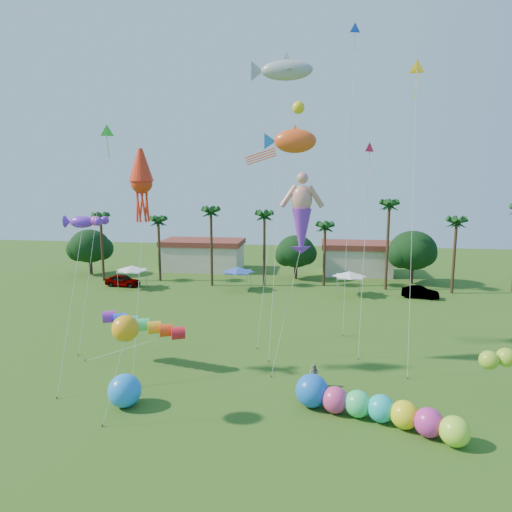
# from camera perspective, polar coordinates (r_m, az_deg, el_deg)

# --- Properties ---
(ground) EXTENTS (160.00, 160.00, 0.00)m
(ground) POSITION_cam_1_polar(r_m,az_deg,el_deg) (24.67, -3.49, -25.14)
(ground) COLOR #285116
(ground) RESTS_ON ground
(tree_line) EXTENTS (69.46, 8.91, 11.00)m
(tree_line) POSITION_cam_1_polar(r_m,az_deg,el_deg) (64.66, 7.25, 0.63)
(tree_line) COLOR #3A2819
(tree_line) RESTS_ON ground
(buildings_row) EXTENTS (35.00, 7.00, 4.00)m
(buildings_row) POSITION_cam_1_polar(r_m,az_deg,el_deg) (71.31, 1.91, -0.35)
(buildings_row) COLOR beige
(buildings_row) RESTS_ON ground
(tent_row) EXTENTS (31.00, 4.00, 0.60)m
(tent_row) POSITION_cam_1_polar(r_m,az_deg,el_deg) (58.25, -2.33, -1.79)
(tent_row) COLOR white
(tent_row) RESTS_ON ground
(car_a) EXTENTS (4.84, 2.30, 1.60)m
(car_a) POSITION_cam_1_polar(r_m,az_deg,el_deg) (63.91, -16.31, -2.95)
(car_a) COLOR #4C4C54
(car_a) RESTS_ON ground
(car_b) EXTENTS (4.54, 2.35, 1.42)m
(car_b) POSITION_cam_1_polar(r_m,az_deg,el_deg) (58.67, 19.85, -4.30)
(car_b) COLOR #4C4C54
(car_b) RESTS_ON ground
(spectator_b) EXTENTS (0.99, 0.90, 1.66)m
(spectator_b) POSITION_cam_1_polar(r_m,az_deg,el_deg) (32.48, 7.27, -14.60)
(spectator_b) COLOR #A6A08B
(spectator_b) RESTS_ON ground
(caterpillar_inflatable) EXTENTS (9.78, 5.47, 2.07)m
(caterpillar_inflatable) POSITION_cam_1_polar(r_m,az_deg,el_deg) (28.99, 14.05, -17.81)
(caterpillar_inflatable) COLOR #D8387E
(caterpillar_inflatable) RESTS_ON ground
(blue_ball) EXTENTS (2.08, 2.08, 2.08)m
(blue_ball) POSITION_cam_1_polar(r_m,az_deg,el_deg) (30.81, -16.11, -15.85)
(blue_ball) COLOR #1C89FF
(blue_ball) RESTS_ON ground
(rainbow_tube) EXTENTS (9.61, 2.65, 3.38)m
(rainbow_tube) POSITION_cam_1_polar(r_m,az_deg,el_deg) (35.12, -12.45, -9.26)
(rainbow_tube) COLOR red
(rainbow_tube) RESTS_ON ground
(green_worm) EXTENTS (10.24, 1.92, 3.44)m
(green_worm) POSITION_cam_1_polar(r_m,az_deg,el_deg) (33.24, 27.10, -11.52)
(green_worm) COLOR #9ACC2D
(green_worm) RESTS_ON ground
(orange_ball_kite) EXTENTS (2.22, 2.10, 6.37)m
(orange_ball_kite) POSITION_cam_1_polar(r_m,az_deg,el_deg) (27.61, -16.02, -8.71)
(orange_ball_kite) COLOR #FFA114
(orange_ball_kite) RESTS_ON ground
(merman_kite) EXTENTS (3.41, 5.22, 14.09)m
(merman_kite) POSITION_cam_1_polar(r_m,az_deg,el_deg) (34.94, 5.73, 4.61)
(merman_kite) COLOR tan
(merman_kite) RESTS_ON ground
(fish_kite) EXTENTS (5.38, 5.97, 18.29)m
(fish_kite) POSITION_cam_1_polar(r_m,az_deg,el_deg) (38.49, 4.91, 14.12)
(fish_kite) COLOR #F14F1A
(fish_kite) RESTS_ON ground
(shark_kite) EXTENTS (6.37, 7.66, 24.78)m
(shark_kite) POSITION_cam_1_polar(r_m,az_deg,el_deg) (43.66, 3.87, 22.15)
(shark_kite) COLOR #9BA2A9
(shark_kite) RESTS_ON ground
(squid_kite) EXTENTS (2.10, 4.47, 16.34)m
(squid_kite) POSITION_cam_1_polar(r_m,az_deg,el_deg) (33.70, -14.12, 8.87)
(squid_kite) COLOR red
(squid_kite) RESTS_ON ground
(lobster_kite) EXTENTS (3.39, 5.85, 11.73)m
(lobster_kite) POSITION_cam_1_polar(r_m,az_deg,el_deg) (34.75, -20.94, 4.00)
(lobster_kite) COLOR #6C29CF
(lobster_kite) RESTS_ON ground
(delta_kite_red) EXTENTS (1.25, 4.90, 17.20)m
(delta_kite_red) POSITION_cam_1_polar(r_m,az_deg,el_deg) (39.79, 13.99, 12.40)
(delta_kite_red) COLOR red
(delta_kite_red) RESTS_ON ground
(delta_kite_yellow) EXTENTS (1.34, 4.85, 22.81)m
(delta_kite_yellow) POSITION_cam_1_polar(r_m,az_deg,el_deg) (37.93, 19.45, 20.76)
(delta_kite_yellow) COLOR yellow
(delta_kite_yellow) RESTS_ON ground
(delta_kite_green) EXTENTS (1.93, 5.01, 18.70)m
(delta_kite_green) POSITION_cam_1_polar(r_m,az_deg,el_deg) (41.58, -18.17, 14.17)
(delta_kite_green) COLOR green
(delta_kite_green) RESTS_ON ground
(delta_kite_blue) EXTENTS (1.16, 4.00, 28.01)m
(delta_kite_blue) POSITION_cam_1_polar(r_m,az_deg,el_deg) (46.15, 12.24, 25.11)
(delta_kite_blue) COLOR blue
(delta_kite_blue) RESTS_ON ground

